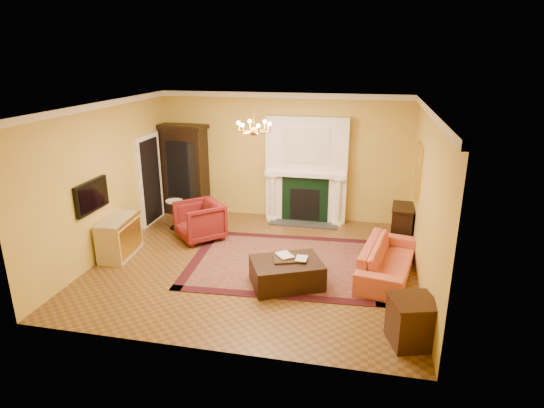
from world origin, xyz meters
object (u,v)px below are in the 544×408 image
(end_table, at_px, (411,323))
(leather_ottoman, at_px, (287,273))
(wingback_armchair, at_px, (199,219))
(china_cabinet, at_px, (185,172))
(commode, at_px, (119,237))
(coral_sofa, at_px, (388,255))
(pedestal_table, at_px, (175,212))
(console_table, at_px, (402,226))

(end_table, bearing_deg, leather_ottoman, 146.97)
(end_table, relative_size, leather_ottoman, 0.55)
(wingback_armchair, bearing_deg, china_cabinet, 167.34)
(commode, height_order, coral_sofa, coral_sofa)
(end_table, bearing_deg, china_cabinet, 138.67)
(wingback_armchair, xyz_separation_m, end_table, (4.19, -2.94, -0.13))
(coral_sofa, height_order, leather_ottoman, coral_sofa)
(leather_ottoman, bearing_deg, coral_sofa, -1.12)
(china_cabinet, height_order, wingback_armchair, china_cabinet)
(china_cabinet, relative_size, commode, 2.04)
(china_cabinet, xyz_separation_m, wingback_armchair, (0.93, -1.56, -0.61))
(wingback_armchair, bearing_deg, end_table, 11.64)
(china_cabinet, xyz_separation_m, commode, (-0.33, -2.69, -0.68))
(commode, relative_size, coral_sofa, 0.51)
(china_cabinet, height_order, pedestal_table, china_cabinet)
(end_table, bearing_deg, commode, 161.59)
(end_table, height_order, console_table, console_table)
(wingback_armchair, height_order, commode, wingback_armchair)
(china_cabinet, distance_m, commode, 2.79)
(wingback_armchair, height_order, end_table, wingback_armchair)
(wingback_armchair, xyz_separation_m, console_table, (4.25, 0.66, -0.06))
(china_cabinet, relative_size, end_table, 3.29)
(coral_sofa, relative_size, leather_ottoman, 1.76)
(pedestal_table, bearing_deg, commode, -106.80)
(pedestal_table, relative_size, commode, 0.65)
(console_table, distance_m, leather_ottoman, 3.09)
(commode, distance_m, coral_sofa, 5.19)
(pedestal_table, relative_size, console_table, 0.85)
(end_table, bearing_deg, pedestal_table, 145.53)
(china_cabinet, xyz_separation_m, pedestal_table, (0.15, -1.09, -0.67))
(coral_sofa, distance_m, end_table, 2.06)
(console_table, bearing_deg, end_table, -85.94)
(wingback_armchair, xyz_separation_m, coral_sofa, (3.92, -0.90, -0.05))
(pedestal_table, height_order, leather_ottoman, pedestal_table)
(pedestal_table, distance_m, leather_ottoman, 3.66)
(commode, bearing_deg, pedestal_table, 68.28)
(commode, height_order, leather_ottoman, commode)
(wingback_armchair, bearing_deg, leather_ottoman, 9.93)
(wingback_armchair, xyz_separation_m, leather_ottoman, (2.21, -1.65, -0.22))
(wingback_armchair, bearing_deg, coral_sofa, 33.73)
(end_table, bearing_deg, coral_sofa, 97.50)
(commode, xyz_separation_m, console_table, (5.51, 1.78, 0.01))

